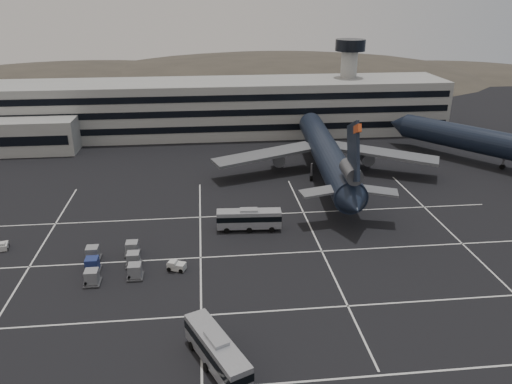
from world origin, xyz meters
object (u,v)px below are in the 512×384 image
Objects in this scene: uld_cluster at (113,262)px; tug_a at (4,246)px; bus_far at (249,218)px; bus_near at (217,350)px.

tug_a is at bearing 156.77° from uld_cluster.
bus_far reaches higher than uld_cluster.
bus_far is at bearing 26.80° from uld_cluster.
bus_near reaches higher than bus_far.
uld_cluster is (-13.70, 21.27, -1.11)m from bus_near.
bus_near is 42.19m from tug_a.
bus_near reaches higher than uld_cluster.
bus_near is at bearing -57.21° from uld_cluster.
uld_cluster reaches higher than tug_a.
bus_far is at bearing 54.65° from bus_near.
bus_far is at bearing -8.14° from tug_a.
uld_cluster is at bearing -35.53° from tug_a.
tug_a is 0.21× the size of uld_cluster.
tug_a is at bearing 113.13° from bus_near.
uld_cluster is at bearing 98.75° from bus_near.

